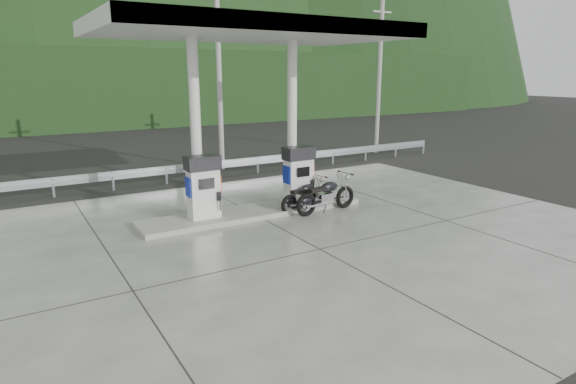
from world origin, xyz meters
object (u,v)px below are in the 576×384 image
gas_pump_right (299,175)px  motorcycle_left (305,196)px  motorcycle_right (326,196)px  gas_pump_left (203,187)px

gas_pump_right → motorcycle_left: 0.73m
motorcycle_left → motorcycle_right: motorcycle_right is taller
gas_pump_left → motorcycle_left: (3.18, -0.40, -0.61)m
gas_pump_left → gas_pump_right: (3.20, 0.00, 0.00)m
gas_pump_left → gas_pump_right: 3.20m
gas_pump_left → gas_pump_right: size_ratio=1.00×
motorcycle_left → motorcycle_right: 0.68m
gas_pump_left → motorcycle_left: size_ratio=0.96×
gas_pump_left → motorcycle_right: gas_pump_left is taller
gas_pump_left → motorcycle_left: 3.27m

